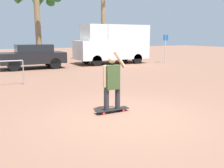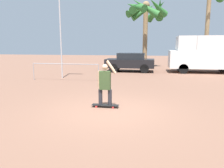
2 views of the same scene
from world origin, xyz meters
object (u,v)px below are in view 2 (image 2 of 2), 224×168
Objects in this scene: camper_van at (206,53)px; palm_tree_center_background at (146,11)px; person_skateboarder at (105,82)px; flagpole at (62,23)px; parked_car_black at (130,62)px; skateboard at (105,105)px.

palm_tree_center_background reaches higher than camper_van.
flagpole reaches higher than person_skateboarder.
camper_van is 0.85× the size of palm_tree_center_background.
camper_van reaches higher than person_skateboarder.
palm_tree_center_background is (1.09, 3.43, 4.51)m from parked_car_black.
flagpole is at bearing 123.39° from skateboard.
flagpole is at bearing -132.12° from parked_car_black.
parked_car_black is 0.62× the size of palm_tree_center_background.
person_skateboarder is 12.75m from camper_van.
palm_tree_center_background reaches higher than skateboard.
person_skateboarder is at bearing -117.64° from camper_van.
flagpole is (-10.12, -4.88, 2.02)m from camper_van.
parked_car_black is (-6.06, -0.39, -0.75)m from camper_van.
parked_car_black is at bearing -176.31° from camper_van.
skateboard is at bearing -93.73° from palm_tree_center_background.
flagpole reaches higher than skateboard.
person_skateboarder is 15.01m from palm_tree_center_background.
person_skateboarder is at bearing 180.00° from skateboard.
parked_car_black is at bearing 90.82° from person_skateboarder.
person_skateboarder is at bearing -93.73° from palm_tree_center_background.
palm_tree_center_background is (-4.97, 3.04, 3.76)m from camper_van.
person_skateboarder is 0.40× the size of parked_car_black.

